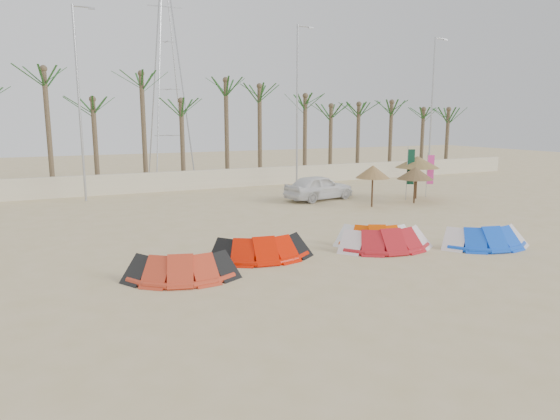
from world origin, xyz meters
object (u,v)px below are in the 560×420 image
kite_red_left (179,264)px  kite_blue (480,235)px  kite_orange (371,234)px  car (319,187)px  kite_red_mid (258,246)px  parasol_left (373,172)px  kite_red_right (381,237)px  parasol_right (417,162)px  parasol_mid (415,173)px

kite_red_left → kite_blue: same height
kite_orange → car: 10.91m
kite_red_left → kite_red_mid: (3.07, 1.04, 0.00)m
kite_red_mid → parasol_left: 11.81m
kite_red_mid → kite_blue: same height
kite_red_mid → kite_red_right: bearing=-10.0°
kite_red_right → parasol_right: parasol_right is taller
kite_orange → car: bearing=70.7°
kite_red_right → parasol_right: 12.71m
kite_orange → kite_red_left: bearing=-174.1°
kite_red_right → kite_blue: bearing=-20.6°
parasol_right → kite_orange: bearing=-138.4°
kite_red_left → parasol_right: bearing=27.9°
kite_red_left → kite_red_right: (7.73, 0.22, 0.00)m
kite_red_left → kite_red_mid: size_ratio=0.99×
kite_orange → parasol_left: bearing=54.0°
kite_red_mid → parasol_right: bearing=29.8°
parasol_left → kite_red_mid: bearing=-145.3°
kite_red_right → kite_red_mid: bearing=170.0°
kite_red_mid → car: bearing=50.7°
kite_red_mid → kite_blue: size_ratio=1.00×
kite_red_mid → kite_orange: 4.62m
kite_red_left → parasol_right: size_ratio=1.38×
kite_red_right → kite_blue: size_ratio=1.03×
kite_red_right → parasol_mid: size_ratio=1.80×
parasol_mid → parasol_right: bearing=46.2°
kite_red_mid → parasol_mid: size_ratio=1.75×
parasol_mid → parasol_right: size_ratio=0.79×
kite_red_left → parasol_mid: parasol_mid is taller
kite_red_left → car: (11.30, 11.09, 0.33)m
parasol_left → parasol_mid: bearing=-0.6°
kite_red_mid → kite_blue: (8.25, -2.17, -0.00)m
parasol_right → car: parasol_right is taller
kite_blue → parasol_left: (1.38, 8.84, 1.52)m
kite_blue → parasol_right: bearing=61.3°
parasol_mid → car: size_ratio=0.47×
kite_red_mid → car: 12.99m
parasol_right → car: 6.12m
parasol_mid → car: (-4.33, 3.42, -0.98)m
kite_blue → car: size_ratio=0.82×
kite_blue → car: bearing=90.1°
kite_orange → car: size_ratio=0.78×
kite_red_left → car: 15.83m
kite_red_right → car: size_ratio=0.85×
kite_red_mid → kite_blue: 8.53m
kite_red_mid → kite_orange: size_ratio=1.06×
kite_red_left → parasol_mid: bearing=26.1°
car → parasol_right: bearing=-122.9°
kite_orange → parasol_left: 8.67m
kite_red_left → parasol_right: parasol_right is taller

